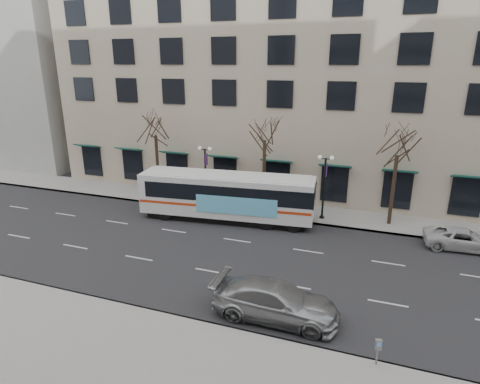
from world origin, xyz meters
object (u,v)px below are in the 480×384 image
at_px(silver_car, 276,301).
at_px(pay_station, 378,347).
at_px(tree_far_left, 155,125).
at_px(tree_far_mid, 265,128).
at_px(city_bus, 228,195).
at_px(lamp_post_left, 206,173).
at_px(lamp_post_right, 324,184).
at_px(white_pickup, 463,239).
at_px(tree_far_right, 399,142).

bearing_deg(silver_car, pay_station, -112.49).
relative_size(tree_far_left, tree_far_mid, 0.98).
relative_size(tree_far_mid, city_bus, 0.62).
xyz_separation_m(lamp_post_left, lamp_post_right, (10.00, 0.00, 0.00)).
height_order(city_bus, silver_car, city_bus).
height_order(lamp_post_right, white_pickup, lamp_post_right).
relative_size(silver_car, white_pickup, 1.26).
height_order(tree_far_right, silver_car, tree_far_right).
bearing_deg(lamp_post_right, tree_far_mid, 173.17).
height_order(tree_far_left, pay_station, tree_far_left).
relative_size(lamp_post_left, city_bus, 0.38).
bearing_deg(city_bus, silver_car, -64.73).
bearing_deg(city_bus, tree_far_right, 7.86).
bearing_deg(tree_far_left, white_pickup, -6.02).
xyz_separation_m(tree_far_mid, white_pickup, (14.64, -2.60, -6.22)).
distance_m(city_bus, white_pickup, 16.74).
relative_size(tree_far_left, white_pickup, 1.69).
height_order(tree_far_right, lamp_post_left, tree_far_right).
xyz_separation_m(tree_far_mid, pay_station, (9.54, -16.11, -5.89)).
relative_size(tree_far_right, pay_station, 6.75).
bearing_deg(silver_car, lamp_post_right, -1.48).
bearing_deg(tree_far_left, pay_station, -39.51).
distance_m(lamp_post_right, silver_car, 13.75).
bearing_deg(lamp_post_right, silver_car, -90.97).
xyz_separation_m(lamp_post_left, silver_car, (9.77, -13.59, -2.05)).
relative_size(tree_far_mid, tree_far_right, 1.06).
height_order(tree_far_right, pay_station, tree_far_right).
relative_size(tree_far_right, lamp_post_right, 1.55).
bearing_deg(lamp_post_left, tree_far_right, 2.29).
xyz_separation_m(city_bus, pay_station, (11.59, -13.12, -1.00)).
bearing_deg(pay_station, lamp_post_right, 92.60).
relative_size(city_bus, pay_station, 11.58).
bearing_deg(lamp_post_right, lamp_post_left, 180.00).
bearing_deg(tree_far_left, city_bus, -20.63).
relative_size(tree_far_mid, lamp_post_left, 1.64).
xyz_separation_m(lamp_post_right, pay_station, (4.53, -15.51, -1.93)).
bearing_deg(lamp_post_left, white_pickup, -5.82).
height_order(tree_far_mid, lamp_post_right, tree_far_mid).
bearing_deg(white_pickup, lamp_post_right, 74.50).
bearing_deg(tree_far_left, lamp_post_right, -2.29).
height_order(tree_far_left, silver_car, tree_far_left).
bearing_deg(white_pickup, lamp_post_left, 80.42).
distance_m(tree_far_right, lamp_post_left, 15.40).
height_order(lamp_post_left, white_pickup, lamp_post_left).
height_order(tree_far_mid, pay_station, tree_far_mid).
relative_size(lamp_post_right, white_pickup, 1.06).
distance_m(white_pickup, pay_station, 14.45).
relative_size(tree_far_left, lamp_post_right, 1.60).
bearing_deg(tree_far_right, lamp_post_right, -173.15).
distance_m(tree_far_left, pay_station, 25.96).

